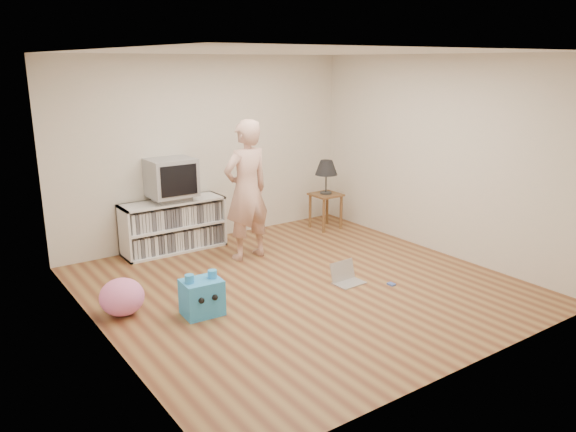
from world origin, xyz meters
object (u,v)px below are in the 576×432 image
(plush_blue, at_px, (202,297))
(plush_pink, at_px, (122,297))
(dvd_deck, at_px, (172,198))
(person, at_px, (247,191))
(table_lamp, at_px, (326,168))
(media_unit, at_px, (173,225))
(laptop, at_px, (346,277))
(crt_tv, at_px, (171,177))
(side_table, at_px, (326,202))

(plush_blue, relative_size, plush_pink, 1.01)
(dvd_deck, height_order, person, person)
(table_lamp, relative_size, person, 0.28)
(media_unit, height_order, laptop, media_unit)
(dvd_deck, distance_m, person, 1.09)
(media_unit, relative_size, dvd_deck, 3.11)
(dvd_deck, xyz_separation_m, crt_tv, (0.00, -0.00, 0.29))
(side_table, bearing_deg, media_unit, 170.69)
(crt_tv, bearing_deg, dvd_deck, 90.00)
(crt_tv, xyz_separation_m, laptop, (1.16, -2.24, -0.95))
(side_table, height_order, table_lamp, table_lamp)
(media_unit, distance_m, laptop, 2.56)
(crt_tv, bearing_deg, laptop, -62.62)
(dvd_deck, bearing_deg, side_table, -8.94)
(plush_blue, bearing_deg, table_lamp, 33.25)
(person, distance_m, laptop, 1.71)
(crt_tv, height_order, plush_pink, crt_tv)
(crt_tv, xyz_separation_m, person, (0.66, -0.84, -0.11))
(media_unit, xyz_separation_m, dvd_deck, (-0.00, -0.02, 0.39))
(person, bearing_deg, crt_tv, -57.09)
(side_table, height_order, person, person)
(dvd_deck, xyz_separation_m, laptop, (1.16, -2.24, -0.67))
(person, bearing_deg, table_lamp, -169.87)
(laptop, bearing_deg, side_table, 55.30)
(crt_tv, height_order, laptop, crt_tv)
(plush_blue, bearing_deg, dvd_deck, 77.14)
(crt_tv, distance_m, side_table, 2.46)
(media_unit, height_order, plush_blue, media_unit)
(table_lamp, xyz_separation_m, plush_blue, (-2.96, -1.68, -0.75))
(side_table, height_order, plush_pink, side_table)
(crt_tv, distance_m, plush_pink, 2.20)
(media_unit, xyz_separation_m, plush_pink, (-1.28, -1.61, -0.16))
(person, relative_size, laptop, 5.05)
(table_lamp, bearing_deg, plush_pink, -161.43)
(laptop, bearing_deg, dvd_deck, 115.13)
(media_unit, bearing_deg, side_table, -9.31)
(person, xyz_separation_m, plush_pink, (-1.94, -0.75, -0.72))
(dvd_deck, xyz_separation_m, plush_pink, (-1.28, -1.59, -0.54))
(laptop, bearing_deg, person, 107.25)
(dvd_deck, bearing_deg, media_unit, 90.00)
(person, distance_m, plush_pink, 2.20)
(plush_pink, bearing_deg, media_unit, 51.48)
(laptop, bearing_deg, table_lamp, 55.30)
(table_lamp, height_order, person, person)
(dvd_deck, distance_m, crt_tv, 0.29)
(side_table, distance_m, plush_blue, 3.41)
(dvd_deck, bearing_deg, table_lamp, -8.94)
(plush_blue, height_order, plush_pink, plush_blue)
(plush_blue, bearing_deg, laptop, -2.50)
(side_table, bearing_deg, plush_blue, -150.36)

